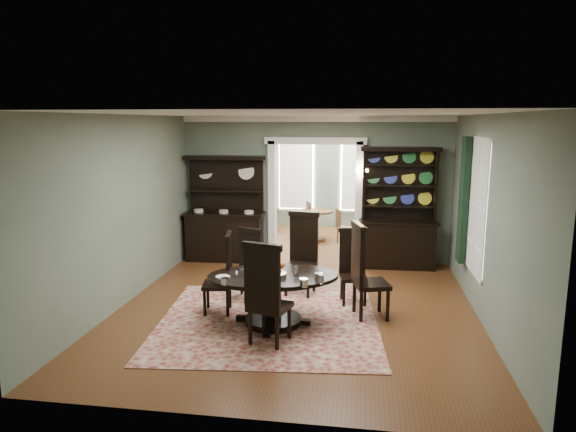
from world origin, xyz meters
name	(u,v)px	position (x,y,z in m)	size (l,w,h in m)	color
room	(296,210)	(0.00, 0.04, 1.58)	(5.51, 6.01, 3.01)	brown
parlor	(325,176)	(0.00, 5.53, 1.52)	(3.51, 3.50, 3.01)	brown
doorway_trim	(315,184)	(0.00, 3.00, 1.62)	(2.08, 0.25, 2.57)	white
right_window	(470,203)	(2.69, 0.93, 1.60)	(0.15, 1.47, 2.12)	white
wall_sconce	(362,172)	(0.95, 2.85, 1.89)	(0.27, 0.21, 0.21)	#CB8136
rug	(268,321)	(-0.33, -0.51, 0.01)	(3.16, 3.09, 0.01)	maroon
dining_table	(273,290)	(-0.25, -0.57, 0.51)	(2.10, 2.09, 0.74)	black
centerpiece	(276,271)	(-0.20, -0.65, 0.81)	(1.56, 1.00, 0.26)	white
chair_far_left	(247,262)	(-0.88, 0.47, 0.61)	(0.56, 0.55, 1.17)	black
chair_far_mid	(302,251)	(-0.01, 0.89, 0.73)	(0.59, 0.56, 1.39)	black
chair_far_right	(353,263)	(0.86, 0.56, 0.64)	(0.51, 0.49, 1.21)	black
chair_end_left	(224,271)	(-1.07, -0.24, 0.65)	(0.50, 0.52, 1.24)	black
chair_end_right	(364,268)	(1.03, -0.12, 0.76)	(0.63, 0.65, 1.44)	black
chair_near	(266,292)	(-0.21, -1.31, 0.73)	(0.63, 0.61, 1.40)	black
sideboard	(225,224)	(-1.87, 2.74, 0.77)	(1.69, 0.65, 2.19)	black
welsh_dresser	(398,224)	(1.69, 2.74, 0.87)	(1.56, 0.61, 2.40)	black
parlor_table	(316,221)	(-0.13, 4.77, 0.49)	(0.81, 0.81, 0.75)	#563718
parlor_chair_left	(304,219)	(-0.45, 4.98, 0.49)	(0.43, 0.42, 0.92)	#563718
parlor_chair_right	(342,226)	(0.51, 4.50, 0.45)	(0.39, 0.39, 0.84)	#563718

